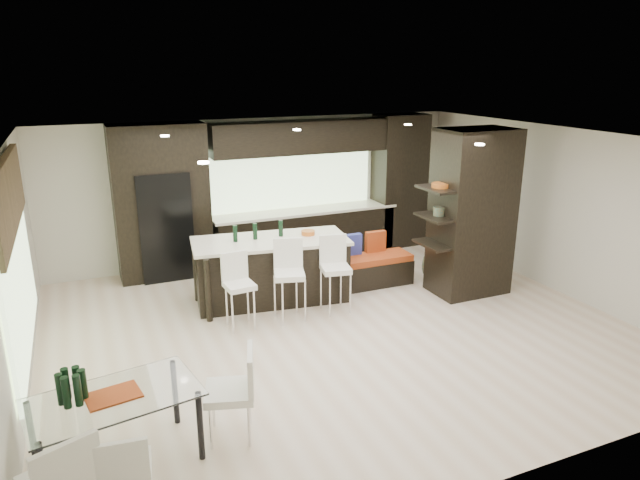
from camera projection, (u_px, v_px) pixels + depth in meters
name	position (u px, v px, depth m)	size (l,w,h in m)	color
ground	(336.00, 327.00, 8.27)	(8.00, 8.00, 0.00)	beige
back_wall	(260.00, 189.00, 10.94)	(8.00, 0.02, 2.70)	beige
left_wall	(13.00, 279.00, 6.35)	(0.02, 7.00, 2.70)	beige
right_wall	(557.00, 210.00, 9.39)	(0.02, 7.00, 2.70)	beige
ceiling	(338.00, 140.00, 7.48)	(8.00, 7.00, 0.02)	white
window_left	(18.00, 273.00, 6.54)	(0.04, 3.20, 1.90)	#B2D199
window_back	(290.00, 177.00, 11.08)	(3.40, 0.04, 1.20)	#B2D199
stone_accent	(8.00, 196.00, 6.29)	(0.08, 3.00, 0.80)	brown
ceiling_spots	(330.00, 139.00, 7.70)	(4.00, 3.00, 0.02)	white
back_cabinetry	(290.00, 191.00, 10.84)	(6.80, 0.68, 2.70)	black
refrigerator	(164.00, 225.00, 10.00)	(0.90, 0.68, 1.90)	black
partition_column	(472.00, 213.00, 9.21)	(1.20, 0.80, 2.70)	black
kitchen_island	(271.00, 270.00, 9.11)	(2.44, 1.05, 1.02)	black
stool_left	(240.00, 299.00, 8.12)	(0.39, 0.39, 0.89)	white
stool_mid	(290.00, 289.00, 8.38)	(0.43, 0.43, 0.98)	white
stool_right	(336.00, 282.00, 8.67)	(0.42, 0.42, 0.95)	white
bench	(372.00, 270.00, 9.79)	(1.37, 0.53, 0.53)	black
floor_vase	(437.00, 248.00, 9.72)	(0.48, 0.48, 1.30)	#49513A
dining_table	(117.00, 431.00, 5.32)	(1.52, 0.85, 0.73)	white
chair_near	(124.00, 477.00, 4.67)	(0.44, 0.44, 0.81)	white
chair_end	(230.00, 398.00, 5.71)	(0.48, 0.48, 0.89)	white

